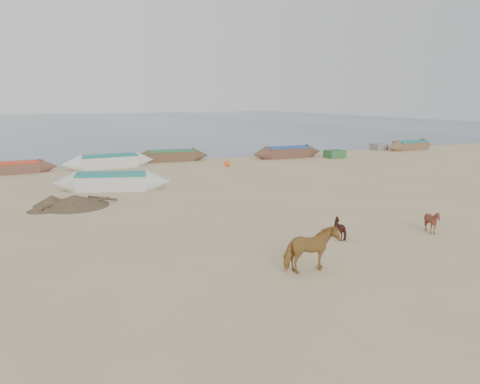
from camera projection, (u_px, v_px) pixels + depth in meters
name	position (u px, v px, depth m)	size (l,w,h in m)	color
ground	(289.00, 240.00, 16.40)	(140.00, 140.00, 0.00)	tan
sea	(65.00, 124.00, 89.03)	(160.00, 160.00, 0.00)	slate
cow_adult	(311.00, 250.00, 13.29)	(0.73, 1.59, 1.34)	olive
calf_front	(432.00, 222.00, 17.16)	(0.72, 0.81, 0.90)	brown
calf_right	(342.00, 229.00, 16.53)	(0.73, 0.63, 0.74)	#4E2019
near_canoe	(112.00, 181.00, 25.28)	(6.26, 1.39, 0.92)	silver
debris_pile	(75.00, 200.00, 21.50)	(3.09, 3.09, 0.53)	brown
waterline_canoes	(169.00, 158.00, 35.21)	(57.22, 3.83, 0.94)	brown
beach_clutter	(206.00, 159.00, 35.93)	(47.30, 5.86, 0.64)	#326F3B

